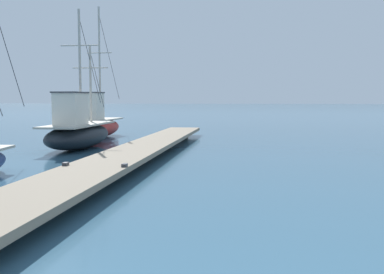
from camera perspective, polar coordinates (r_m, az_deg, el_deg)
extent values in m
cube|color=gray|center=(15.99, -6.94, -1.63)|extent=(2.83, 22.47, 0.16)
cylinder|color=brown|center=(10.76, -14.54, -6.18)|extent=(0.36, 0.36, 0.29)
cylinder|color=brown|center=(16.02, -6.93, -2.43)|extent=(0.36, 0.36, 0.29)
cylinder|color=brown|center=(21.45, -3.15, -0.53)|extent=(0.36, 0.36, 0.29)
cylinder|color=brown|center=(26.95, -0.90, 0.60)|extent=(0.36, 0.36, 0.29)
cube|color=#333338|center=(12.03, -16.09, -3.38)|extent=(0.13, 0.21, 0.08)
cube|color=#333338|center=(11.48, -8.75, -3.64)|extent=(0.13, 0.21, 0.08)
cylinder|color=#333338|center=(15.71, -23.37, 12.01)|extent=(0.60, 3.21, 4.63)
ellipsoid|color=black|center=(20.14, -14.45, 0.12)|extent=(2.23, 5.83, 1.10)
cube|color=#B2AD9E|center=(20.11, -14.48, 1.57)|extent=(1.97, 5.25, 0.08)
cube|color=silver|center=(19.29, -15.47, 3.52)|extent=(1.09, 1.49, 1.34)
cube|color=#3D3D42|center=(19.28, -15.52, 5.59)|extent=(1.18, 1.61, 0.06)
cylinder|color=#B2ADA3|center=(20.39, -14.34, 8.82)|extent=(0.11, 0.11, 5.04)
cylinder|color=#B2ADA3|center=(20.48, -14.39, 11.44)|extent=(1.73, 0.15, 0.06)
cylinder|color=#333338|center=(21.68, -13.01, 9.28)|extent=(0.17, 2.62, 3.73)
cylinder|color=#B2ADA3|center=(21.56, -13.03, 6.72)|extent=(0.11, 0.11, 3.61)
cylinder|color=#B2ADA3|center=(21.60, -13.07, 8.73)|extent=(1.73, 0.15, 0.06)
cylinder|color=#333338|center=(22.48, -12.17, 7.12)|extent=(0.13, 1.88, 2.67)
ellipsoid|color=#AD2823|center=(25.73, -11.95, 1.13)|extent=(1.72, 4.93, 1.05)
cube|color=#B2AD9E|center=(25.70, -11.97, 2.21)|extent=(1.52, 4.44, 0.08)
cube|color=silver|center=(24.99, -12.61, 3.90)|extent=(0.81, 1.18, 1.47)
cube|color=#3D3D42|center=(24.99, -12.65, 5.66)|extent=(0.87, 1.27, 0.06)
cylinder|color=#B2ADA3|center=(25.98, -11.90, 9.34)|extent=(0.11, 0.11, 6.35)
cylinder|color=#B2ADA3|center=(26.03, -11.92, 10.63)|extent=(1.47, 0.09, 0.06)
cylinder|color=#333338|center=(27.61, -10.60, 9.76)|extent=(0.08, 3.30, 4.70)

